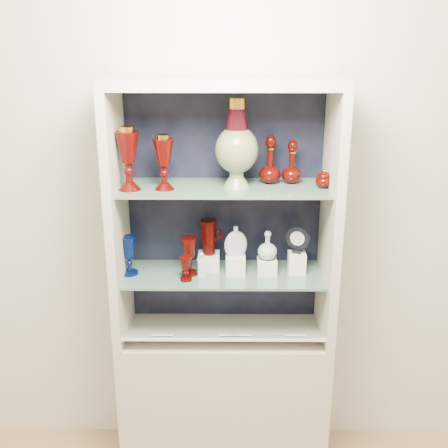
{
  "coord_description": "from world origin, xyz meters",
  "views": [
    {
      "loc": [
        0.02,
        -0.87,
        2.12
      ],
      "look_at": [
        0.0,
        1.53,
        1.3
      ],
      "focal_mm": 45.0,
      "sensor_mm": 36.0,
      "label": 1
    }
  ],
  "objects_px": {
    "ruby_pitcher": "(209,237)",
    "cameo_medallion": "(298,239)",
    "enamel_urn": "(237,143)",
    "cobalt_goblet": "(129,256)",
    "ruby_goblet_tall": "(189,256)",
    "pedestal_lamp_left": "(164,162)",
    "pedestal_lamp_right": "(128,159)",
    "lidded_bowl": "(324,178)",
    "ruby_goblet_small": "(186,269)",
    "clear_round_decanter": "(267,246)",
    "ruby_decanter_a": "(270,157)",
    "clear_square_bottle": "(202,264)",
    "ruby_decanter_b": "(292,160)",
    "flat_flask": "(236,241)"
  },
  "relations": [
    {
      "from": "clear_round_decanter",
      "to": "pedestal_lamp_right",
      "type": "bearing_deg",
      "value": -174.91
    },
    {
      "from": "ruby_decanter_b",
      "to": "ruby_goblet_tall",
      "type": "distance_m",
      "value": 0.64
    },
    {
      "from": "enamel_urn",
      "to": "ruby_decanter_a",
      "type": "relative_size",
      "value": 1.58
    },
    {
      "from": "ruby_decanter_a",
      "to": "lidded_bowl",
      "type": "height_order",
      "value": "ruby_decanter_a"
    },
    {
      "from": "pedestal_lamp_left",
      "to": "pedestal_lamp_right",
      "type": "relative_size",
      "value": 0.87
    },
    {
      "from": "ruby_pitcher",
      "to": "cameo_medallion",
      "type": "distance_m",
      "value": 0.41
    },
    {
      "from": "enamel_urn",
      "to": "ruby_pitcher",
      "type": "bearing_deg",
      "value": 158.79
    },
    {
      "from": "ruby_decanter_a",
      "to": "ruby_decanter_b",
      "type": "xyz_separation_m",
      "value": [
        0.1,
        0.0,
        -0.02
      ]
    },
    {
      "from": "cameo_medallion",
      "to": "pedestal_lamp_left",
      "type": "bearing_deg",
      "value": -151.46
    },
    {
      "from": "cobalt_goblet",
      "to": "ruby_pitcher",
      "type": "xyz_separation_m",
      "value": [
        0.37,
        0.06,
        0.07
      ]
    },
    {
      "from": "ruby_pitcher",
      "to": "cameo_medallion",
      "type": "relative_size",
      "value": 1.24
    },
    {
      "from": "pedestal_lamp_left",
      "to": "clear_square_bottle",
      "type": "bearing_deg",
      "value": 4.19
    },
    {
      "from": "pedestal_lamp_right",
      "to": "lidded_bowl",
      "type": "height_order",
      "value": "pedestal_lamp_right"
    },
    {
      "from": "cameo_medallion",
      "to": "flat_flask",
      "type": "bearing_deg",
      "value": -154.17
    },
    {
      "from": "ruby_decanter_a",
      "to": "ruby_goblet_small",
      "type": "xyz_separation_m",
      "value": [
        -0.38,
        -0.14,
        -0.49
      ]
    },
    {
      "from": "ruby_goblet_tall",
      "to": "clear_square_bottle",
      "type": "xyz_separation_m",
      "value": [
        0.06,
        -0.02,
        -0.03
      ]
    },
    {
      "from": "enamel_urn",
      "to": "flat_flask",
      "type": "height_order",
      "value": "enamel_urn"
    },
    {
      "from": "ruby_pitcher",
      "to": "enamel_urn",
      "type": "bearing_deg",
      "value": -37.68
    },
    {
      "from": "pedestal_lamp_right",
      "to": "ruby_decanter_a",
      "type": "height_order",
      "value": "pedestal_lamp_right"
    },
    {
      "from": "ruby_goblet_small",
      "to": "ruby_decanter_a",
      "type": "bearing_deg",
      "value": 20.25
    },
    {
      "from": "cobalt_goblet",
      "to": "ruby_goblet_tall",
      "type": "relative_size",
      "value": 1.02
    },
    {
      "from": "ruby_goblet_tall",
      "to": "cobalt_goblet",
      "type": "bearing_deg",
      "value": -179.71
    },
    {
      "from": "cobalt_goblet",
      "to": "clear_round_decanter",
      "type": "relative_size",
      "value": 1.38
    },
    {
      "from": "flat_flask",
      "to": "pedestal_lamp_right",
      "type": "bearing_deg",
      "value": 175.69
    },
    {
      "from": "pedestal_lamp_left",
      "to": "cobalt_goblet",
      "type": "distance_m",
      "value": 0.48
    },
    {
      "from": "pedestal_lamp_left",
      "to": "ruby_decanter_a",
      "type": "bearing_deg",
      "value": 12.78
    },
    {
      "from": "enamel_urn",
      "to": "ruby_goblet_tall",
      "type": "relative_size",
      "value": 2.15
    },
    {
      "from": "lidded_bowl",
      "to": "ruby_goblet_small",
      "type": "relative_size",
      "value": 0.75
    },
    {
      "from": "pedestal_lamp_left",
      "to": "cameo_medallion",
      "type": "relative_size",
      "value": 1.8
    },
    {
      "from": "pedestal_lamp_right",
      "to": "ruby_goblet_tall",
      "type": "xyz_separation_m",
      "value": [
        0.25,
        0.04,
        -0.47
      ]
    },
    {
      "from": "ruby_pitcher",
      "to": "flat_flask",
      "type": "xyz_separation_m",
      "value": [
        0.13,
        -0.05,
        0.0
      ]
    },
    {
      "from": "pedestal_lamp_left",
      "to": "clear_square_bottle",
      "type": "relative_size",
      "value": 2.04
    },
    {
      "from": "pedestal_lamp_left",
      "to": "clear_round_decanter",
      "type": "bearing_deg",
      "value": 5.82
    },
    {
      "from": "lidded_bowl",
      "to": "ruby_goblet_tall",
      "type": "bearing_deg",
      "value": 179.49
    },
    {
      "from": "ruby_goblet_small",
      "to": "clear_square_bottle",
      "type": "relative_size",
      "value": 0.98
    },
    {
      "from": "ruby_decanter_a",
      "to": "ruby_pitcher",
      "type": "height_order",
      "value": "ruby_decanter_a"
    },
    {
      "from": "ruby_goblet_small",
      "to": "lidded_bowl",
      "type": "bearing_deg",
      "value": 6.08
    },
    {
      "from": "pedestal_lamp_left",
      "to": "ruby_decanter_a",
      "type": "distance_m",
      "value": 0.48
    },
    {
      "from": "pedestal_lamp_right",
      "to": "cobalt_goblet",
      "type": "relative_size",
      "value": 1.49
    },
    {
      "from": "pedestal_lamp_left",
      "to": "pedestal_lamp_right",
      "type": "height_order",
      "value": "pedestal_lamp_right"
    },
    {
      "from": "ruby_decanter_a",
      "to": "ruby_goblet_tall",
      "type": "xyz_separation_m",
      "value": [
        -0.37,
        -0.07,
        -0.45
      ]
    },
    {
      "from": "enamel_urn",
      "to": "ruby_decanter_a",
      "type": "height_order",
      "value": "enamel_urn"
    },
    {
      "from": "ruby_decanter_a",
      "to": "cobalt_goblet",
      "type": "height_order",
      "value": "ruby_decanter_a"
    },
    {
      "from": "pedestal_lamp_right",
      "to": "clear_round_decanter",
      "type": "bearing_deg",
      "value": 5.09
    },
    {
      "from": "pedestal_lamp_right",
      "to": "clear_round_decanter",
      "type": "relative_size",
      "value": 2.06
    },
    {
      "from": "ruby_goblet_small",
      "to": "clear_square_bottle",
      "type": "bearing_deg",
      "value": 33.22
    },
    {
      "from": "flat_flask",
      "to": "clear_round_decanter",
      "type": "xyz_separation_m",
      "value": [
        0.15,
        0.0,
        -0.03
      ]
    },
    {
      "from": "enamel_urn",
      "to": "clear_round_decanter",
      "type": "bearing_deg",
      "value": 0.98
    },
    {
      "from": "enamel_urn",
      "to": "flat_flask",
      "type": "bearing_deg",
      "value": -141.81
    },
    {
      "from": "ruby_decanter_a",
      "to": "clear_square_bottle",
      "type": "relative_size",
      "value": 2.09
    }
  ]
}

